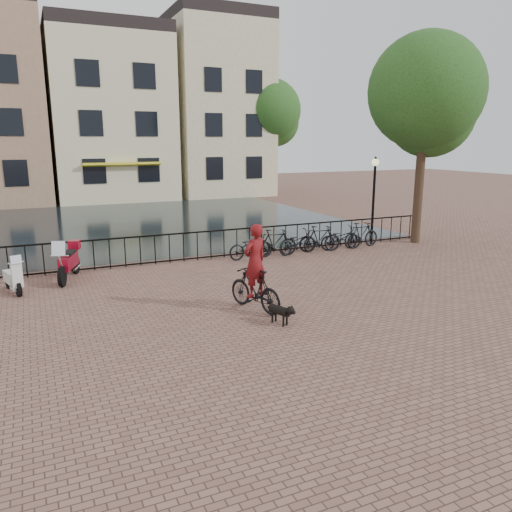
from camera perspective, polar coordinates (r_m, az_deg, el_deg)
name	(u,v)px	position (r m, az deg, el deg)	size (l,w,h in m)	color
ground	(315,340)	(10.75, 6.70, -9.56)	(100.00, 100.00, 0.00)	brown
canal_water	(143,222)	(26.61, -12.84, 3.81)	(20.00, 20.00, 0.00)	black
railing	(197,246)	(17.64, -6.72, 1.14)	(20.00, 0.05, 1.02)	black
canal_house_mid	(108,115)	(38.93, -16.52, 15.15)	(8.00, 9.50, 11.80)	beige
canal_house_right	(213,108)	(40.91, -4.97, 16.54)	(7.00, 9.00, 13.30)	#BEB18D
tree_near_right	(426,92)	(21.43, 18.84, 17.35)	(4.48, 4.48, 8.24)	black
tree_far_right	(269,111)	(39.48, 1.55, 16.28)	(4.76, 4.76, 8.76)	black
lamp_post	(374,186)	(20.37, 13.35, 7.80)	(0.30, 0.30, 3.45)	black
cyclist	(255,273)	(12.23, -0.12, -1.90)	(1.09, 1.92, 2.53)	black
dog	(280,313)	(11.52, 2.72, -6.54)	(0.50, 0.80, 0.51)	black
motorcycle	(68,257)	(16.01, -20.68, -0.16)	(1.07, 1.98, 1.39)	maroon
scooter	(12,272)	(15.31, -26.13, -1.64)	(0.70, 1.32, 1.18)	silver
parked_bike_0	(251,246)	(17.72, -0.57, 1.11)	(0.60, 1.72, 0.90)	black
parked_bike_1	(275,243)	(18.11, 2.18, 1.51)	(0.47, 1.66, 1.00)	black
parked_bike_2	(298,242)	(18.56, 4.81, 1.60)	(0.60, 1.72, 0.90)	black
parked_bike_3	(320,239)	(19.02, 7.31, 1.97)	(0.47, 1.66, 1.00)	black
parked_bike_4	(341,238)	(19.54, 9.69, 2.04)	(0.60, 1.72, 0.90)	black
parked_bike_5	(361,235)	(20.07, 11.95, 2.38)	(0.47, 1.66, 1.00)	black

